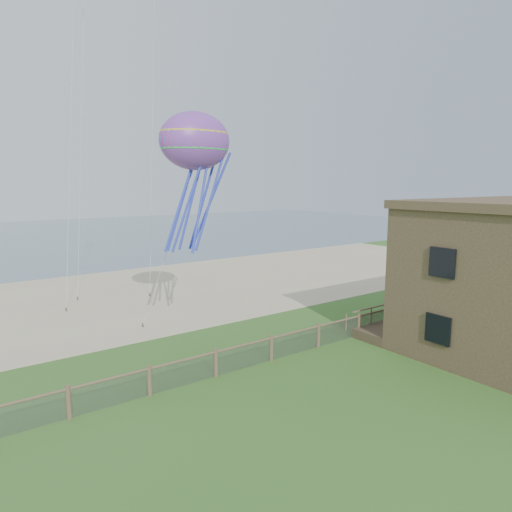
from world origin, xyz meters
The scene contains 7 objects.
ground centered at (0.00, 0.00, 0.00)m, with size 160.00×160.00×0.00m, color #366121.
sand_beach centered at (0.00, 22.00, 0.00)m, with size 72.00×20.00×0.02m, color tan.
ocean centered at (0.00, 66.00, 0.00)m, with size 160.00×68.00×0.02m, color slate.
chainlink_fence centered at (0.00, 6.00, 0.55)m, with size 36.20×0.20×1.25m, color brown, non-canonical shape.
motel_deck centered at (13.00, 5.00, 0.25)m, with size 15.00×2.00×0.50m, color #4F3E2D.
picnic_table centered at (8.22, 5.00, 0.37)m, with size 1.75×1.33×0.74m, color #4F3E2D, non-canonical shape.
octopus_kite centered at (-0.90, 11.29, 8.37)m, with size 3.70×2.61×7.61m, color #DA2259, non-canonical shape.
Camera 1 is at (-12.49, -9.93, 8.19)m, focal length 32.00 mm.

